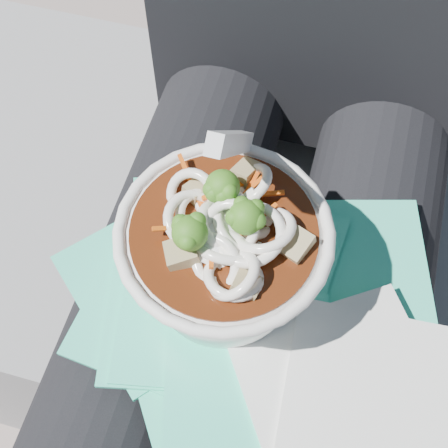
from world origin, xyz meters
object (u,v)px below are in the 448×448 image
(stone_ledge, at_px, (269,294))
(plastic_bag, at_px, (228,300))
(person_body, at_px, (276,217))
(udon_bowl, at_px, (224,251))
(lap, at_px, (251,315))

(stone_ledge, distance_m, plastic_bag, 0.41)
(person_body, bearing_deg, plastic_bag, -98.46)
(plastic_bag, bearing_deg, stone_ledge, 84.34)
(plastic_bag, bearing_deg, udon_bowl, 118.91)
(person_body, distance_m, udon_bowl, 0.16)
(stone_ledge, xyz_separation_m, plastic_bag, (-0.02, -0.17, 0.37))
(stone_ledge, xyz_separation_m, person_body, (0.00, -0.06, 0.32))
(lap, relative_size, plastic_bag, 1.46)
(stone_ledge, relative_size, person_body, 1.02)
(person_body, height_order, plastic_bag, person_body)
(lap, relative_size, person_body, 0.49)
(stone_ledge, bearing_deg, plastic_bag, -95.66)
(udon_bowl, bearing_deg, lap, 27.91)
(stone_ledge, relative_size, plastic_bag, 3.04)
(lap, bearing_deg, plastic_bag, -126.77)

